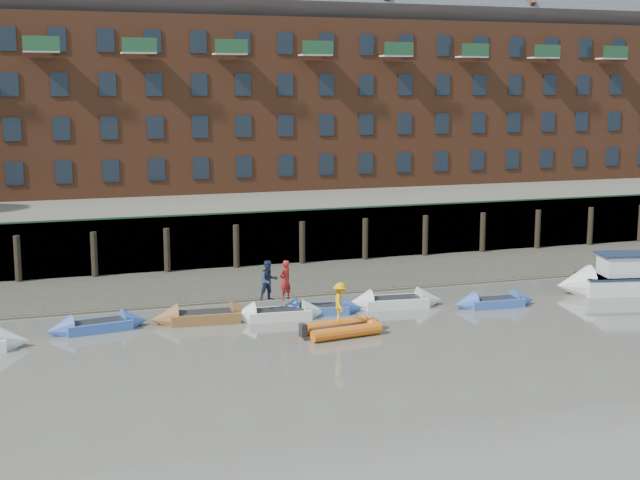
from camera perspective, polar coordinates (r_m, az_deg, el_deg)
name	(u,v)px	position (r m, az deg, el deg)	size (l,w,h in m)	color
ground	(429,381)	(32.61, 7.01, -8.94)	(220.00, 220.00, 0.00)	#655F57
foreshore	(288,280)	(48.88, -2.07, -2.56)	(110.00, 8.00, 0.50)	#3D382F
mud_band	(307,293)	(45.71, -0.86, -3.42)	(110.00, 1.60, 0.10)	#4C4336
river_wall	(267,239)	(52.72, -3.42, 0.10)	(110.00, 1.23, 3.30)	#2D2A26
bank_terrace	(219,209)	(65.82, -6.51, 1.98)	(110.00, 28.00, 3.20)	#5E594D
apartment_terrace	(213,54)	(66.25, -6.88, 11.76)	(80.60, 15.56, 20.98)	brown
rowboat_1	(98,326)	(39.91, -14.04, -5.34)	(4.50, 1.94, 1.26)	#3655B1
rowboat_2	(205,317)	(40.44, -7.38, -4.89)	(4.89, 1.75, 1.39)	brown
rowboat_3	(279,314)	(40.70, -2.66, -4.75)	(4.53, 1.63, 1.29)	silver
rowboat_4	(319,309)	(41.59, -0.04, -4.45)	(4.22, 1.82, 1.19)	#3655B1
rowboat_5	(395,302)	(42.97, 4.81, -3.98)	(4.88, 1.86, 1.38)	silver
rowboat_6	(494,302)	(43.74, 11.10, -3.92)	(4.22, 1.43, 1.21)	#3655B1
rib_tender	(344,328)	(38.15, 1.52, -5.68)	(3.56, 2.05, 0.60)	#DE5C12
motor_launch	(610,280)	(47.95, 18.06, -2.46)	(6.70, 3.41, 2.64)	silver
person_rower_a	(285,280)	(40.47, -2.24, -2.58)	(0.66, 0.44, 1.82)	maroon
person_rower_b	(269,280)	(40.38, -3.29, -2.60)	(0.89, 0.70, 1.84)	#19233F
person_rib_crew	(340,302)	(37.80, 1.31, -4.01)	(1.11, 0.64, 1.72)	orange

